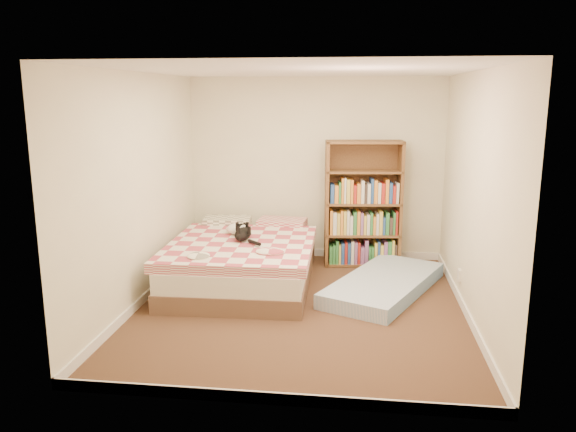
# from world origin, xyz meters

# --- Properties ---
(room) EXTENTS (3.51, 4.01, 2.51)m
(room) POSITION_xyz_m (0.00, 0.00, 1.20)
(room) COLOR #49301F
(room) RESTS_ON ground
(bed) EXTENTS (1.73, 2.33, 0.61)m
(bed) POSITION_xyz_m (-0.77, 0.76, 0.28)
(bed) COLOR brown
(bed) RESTS_ON room
(bookshelf) EXTENTS (1.04, 0.45, 1.68)m
(bookshelf) POSITION_xyz_m (0.67, 1.69, 0.60)
(bookshelf) COLOR brown
(bookshelf) RESTS_ON room
(floor_mattress) EXTENTS (1.55, 2.05, 0.17)m
(floor_mattress) POSITION_xyz_m (0.92, 0.61, 0.08)
(floor_mattress) COLOR #769BC5
(floor_mattress) RESTS_ON room
(black_cat) EXTENTS (0.31, 0.72, 0.16)m
(black_cat) POSITION_xyz_m (-0.77, 0.73, 0.62)
(black_cat) COLOR black
(black_cat) RESTS_ON bed
(white_dog) EXTENTS (0.30, 0.33, 0.14)m
(white_dog) POSITION_xyz_m (-0.89, 0.95, 0.62)
(white_dog) COLOR white
(white_dog) RESTS_ON bed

